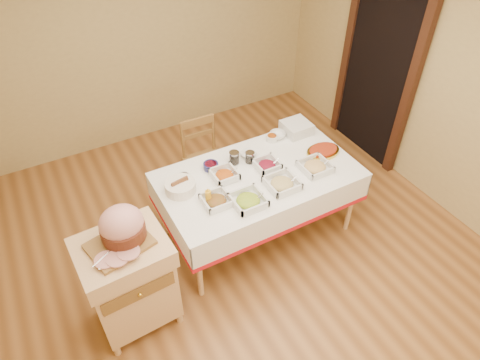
{
  "coord_description": "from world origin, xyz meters",
  "views": [
    {
      "loc": [
        -1.29,
        -2.23,
        3.28
      ],
      "look_at": [
        0.05,
        0.2,
        0.87
      ],
      "focal_mm": 32.0,
      "sensor_mm": 36.0,
      "label": 1
    }
  ],
  "objects_px": {
    "butcher_cart": "(130,279)",
    "bread_basket": "(180,187)",
    "dining_chair": "(204,159)",
    "preserve_jar_left": "(234,158)",
    "dining_table": "(258,187)",
    "preserve_jar_right": "(250,158)",
    "ham_on_board": "(122,228)",
    "plate_stack": "(296,128)",
    "mustard_bottle": "(208,196)",
    "brass_platter": "(323,151)"
  },
  "relations": [
    {
      "from": "butcher_cart",
      "to": "bread_basket",
      "type": "distance_m",
      "value": 0.88
    },
    {
      "from": "dining_chair",
      "to": "preserve_jar_left",
      "type": "bearing_deg",
      "value": -81.46
    },
    {
      "from": "dining_chair",
      "to": "butcher_cart",
      "type": "bearing_deg",
      "value": -135.79
    },
    {
      "from": "dining_table",
      "to": "preserve_jar_right",
      "type": "bearing_deg",
      "value": 85.66
    },
    {
      "from": "butcher_cart",
      "to": "ham_on_board",
      "type": "xyz_separation_m",
      "value": [
        0.05,
        0.04,
        0.53
      ]
    },
    {
      "from": "dining_chair",
      "to": "plate_stack",
      "type": "height_order",
      "value": "dining_chair"
    },
    {
      "from": "preserve_jar_left",
      "to": "mustard_bottle",
      "type": "distance_m",
      "value": 0.57
    },
    {
      "from": "ham_on_board",
      "to": "preserve_jar_left",
      "type": "relative_size",
      "value": 3.66
    },
    {
      "from": "preserve_jar_left",
      "to": "dining_chair",
      "type": "bearing_deg",
      "value": 98.54
    },
    {
      "from": "preserve_jar_left",
      "to": "mustard_bottle",
      "type": "xyz_separation_m",
      "value": [
        -0.44,
        -0.36,
        0.01
      ]
    },
    {
      "from": "preserve_jar_right",
      "to": "plate_stack",
      "type": "xyz_separation_m",
      "value": [
        0.66,
        0.2,
        0.01
      ]
    },
    {
      "from": "dining_table",
      "to": "plate_stack",
      "type": "height_order",
      "value": "plate_stack"
    },
    {
      "from": "butcher_cart",
      "to": "brass_platter",
      "type": "distance_m",
      "value": 2.13
    },
    {
      "from": "plate_stack",
      "to": "mustard_bottle",
      "type": "bearing_deg",
      "value": -158.06
    },
    {
      "from": "brass_platter",
      "to": "mustard_bottle",
      "type": "bearing_deg",
      "value": -176.08
    },
    {
      "from": "ham_on_board",
      "to": "plate_stack",
      "type": "height_order",
      "value": "ham_on_board"
    },
    {
      "from": "butcher_cart",
      "to": "brass_platter",
      "type": "height_order",
      "value": "butcher_cart"
    },
    {
      "from": "preserve_jar_left",
      "to": "brass_platter",
      "type": "bearing_deg",
      "value": -18.5
    },
    {
      "from": "dining_table",
      "to": "plate_stack",
      "type": "distance_m",
      "value": 0.81
    },
    {
      "from": "preserve_jar_left",
      "to": "bread_basket",
      "type": "distance_m",
      "value": 0.61
    },
    {
      "from": "butcher_cart",
      "to": "preserve_jar_left",
      "type": "relative_size",
      "value": 7.51
    },
    {
      "from": "bread_basket",
      "to": "preserve_jar_left",
      "type": "bearing_deg",
      "value": 11.48
    },
    {
      "from": "ham_on_board",
      "to": "plate_stack",
      "type": "relative_size",
      "value": 1.7
    },
    {
      "from": "butcher_cart",
      "to": "mustard_bottle",
      "type": "distance_m",
      "value": 0.91
    },
    {
      "from": "dining_table",
      "to": "brass_platter",
      "type": "xyz_separation_m",
      "value": [
        0.71,
        -0.03,
        0.18
      ]
    },
    {
      "from": "butcher_cart",
      "to": "preserve_jar_right",
      "type": "bearing_deg",
      "value": 21.89
    },
    {
      "from": "preserve_jar_left",
      "to": "preserve_jar_right",
      "type": "xyz_separation_m",
      "value": [
        0.13,
        -0.06,
        -0.0
      ]
    },
    {
      "from": "dining_table",
      "to": "preserve_jar_right",
      "type": "height_order",
      "value": "preserve_jar_right"
    },
    {
      "from": "bread_basket",
      "to": "plate_stack",
      "type": "height_order",
      "value": "bread_basket"
    },
    {
      "from": "dining_table",
      "to": "mustard_bottle",
      "type": "bearing_deg",
      "value": -168.43
    },
    {
      "from": "preserve_jar_right",
      "to": "brass_platter",
      "type": "xyz_separation_m",
      "value": [
        0.69,
        -0.22,
        -0.03
      ]
    },
    {
      "from": "ham_on_board",
      "to": "bread_basket",
      "type": "relative_size",
      "value": 1.68
    },
    {
      "from": "dining_table",
      "to": "dining_chair",
      "type": "distance_m",
      "value": 0.81
    },
    {
      "from": "preserve_jar_right",
      "to": "bread_basket",
      "type": "distance_m",
      "value": 0.73
    },
    {
      "from": "dining_table",
      "to": "dining_chair",
      "type": "relative_size",
      "value": 2.01
    },
    {
      "from": "bread_basket",
      "to": "plate_stack",
      "type": "relative_size",
      "value": 1.01
    },
    {
      "from": "dining_chair",
      "to": "bread_basket",
      "type": "distance_m",
      "value": 0.9
    },
    {
      "from": "dining_chair",
      "to": "ham_on_board",
      "type": "relative_size",
      "value": 2.0
    },
    {
      "from": "ham_on_board",
      "to": "preserve_jar_left",
      "type": "xyz_separation_m",
      "value": [
        1.21,
        0.58,
        -0.24
      ]
    },
    {
      "from": "butcher_cart",
      "to": "preserve_jar_left",
      "type": "distance_m",
      "value": 1.43
    },
    {
      "from": "butcher_cart",
      "to": "preserve_jar_right",
      "type": "relative_size",
      "value": 8.17
    },
    {
      "from": "preserve_jar_left",
      "to": "brass_platter",
      "type": "height_order",
      "value": "preserve_jar_left"
    },
    {
      "from": "mustard_bottle",
      "to": "bread_basket",
      "type": "bearing_deg",
      "value": 122.1
    },
    {
      "from": "dining_table",
      "to": "bread_basket",
      "type": "height_order",
      "value": "bread_basket"
    },
    {
      "from": "ham_on_board",
      "to": "brass_platter",
      "type": "xyz_separation_m",
      "value": [
        2.04,
        0.31,
        -0.27
      ]
    },
    {
      "from": "mustard_bottle",
      "to": "bread_basket",
      "type": "xyz_separation_m",
      "value": [
        -0.15,
        0.24,
        -0.02
      ]
    },
    {
      "from": "preserve_jar_right",
      "to": "bread_basket",
      "type": "bearing_deg",
      "value": -175.25
    },
    {
      "from": "dining_chair",
      "to": "ham_on_board",
      "type": "xyz_separation_m",
      "value": [
        -1.13,
        -1.11,
        0.59
      ]
    },
    {
      "from": "butcher_cart",
      "to": "mustard_bottle",
      "type": "height_order",
      "value": "butcher_cart"
    },
    {
      "from": "butcher_cart",
      "to": "plate_stack",
      "type": "xyz_separation_m",
      "value": [
        2.05,
        0.75,
        0.29
      ]
    }
  ]
}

